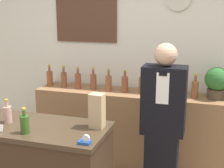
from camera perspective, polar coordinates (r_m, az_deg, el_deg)
name	(u,v)px	position (r m, az deg, el deg)	size (l,w,h in m)	color
back_wall	(127,52)	(3.85, 2.76, 5.95)	(5.20, 0.09, 2.70)	silver
back_shelf	(129,129)	(3.80, 3.10, -8.22)	(2.24, 0.44, 0.92)	#8E6642
shopkeeper	(163,127)	(3.00, 9.26, -7.77)	(0.40, 0.25, 1.58)	black
potted_plant	(217,82)	(3.53, 18.60, 0.40)	(0.26, 0.26, 0.35)	#4C3D2D
paper_bag	(97,111)	(2.57, -2.75, -4.93)	(0.12, 0.10, 0.29)	tan
tape_dispenser	(85,141)	(2.32, -4.97, -10.33)	(0.09, 0.06, 0.07)	#1E4799
counter_bottle_1	(8,114)	(2.84, -18.56, -5.19)	(0.07, 0.07, 0.21)	tan
counter_bottle_2	(25,124)	(2.57, -15.68, -7.00)	(0.07, 0.07, 0.21)	#31561F
shelf_bottle_0	(50,78)	(4.01, -11.31, 1.13)	(0.08, 0.08, 0.27)	brown
shelf_bottle_1	(64,79)	(3.92, -8.80, 0.94)	(0.08, 0.08, 0.27)	brown
shelf_bottle_2	(78,80)	(3.82, -6.25, 0.69)	(0.08, 0.08, 0.27)	brown
shelf_bottle_3	(93,81)	(3.76, -3.43, 0.52)	(0.08, 0.08, 0.27)	brown
shelf_bottle_4	(109,83)	(3.68, -0.63, 0.26)	(0.08, 0.08, 0.27)	brown
shelf_bottle_5	(125,84)	(3.63, 2.37, 0.06)	(0.08, 0.08, 0.27)	brown
shelf_bottle_6	(142,84)	(3.61, 5.51, -0.07)	(0.08, 0.08, 0.27)	brown
shelf_bottle_7	(159,86)	(3.56, 8.57, -0.35)	(0.08, 0.08, 0.27)	brown
shelf_bottle_8	(177,87)	(3.55, 11.76, -0.52)	(0.08, 0.08, 0.27)	brown
shelf_bottle_9	(195,89)	(3.51, 14.92, -0.86)	(0.08, 0.08, 0.27)	brown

